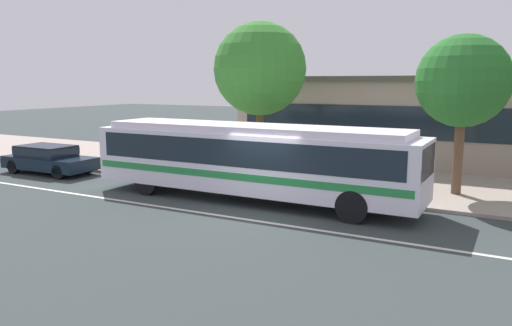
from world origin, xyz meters
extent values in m
plane|color=#343C3D|center=(0.00, 0.00, 0.00)|extent=(120.00, 120.00, 0.00)
cube|color=#A49389|center=(0.00, 6.83, 0.06)|extent=(60.00, 8.00, 0.12)
cube|color=silver|center=(0.00, -0.80, 0.00)|extent=(56.00, 0.16, 0.01)
cube|color=silver|center=(-1.10, 1.48, 1.43)|extent=(11.97, 2.53, 2.02)
cube|color=silver|center=(-1.10, 1.48, 2.56)|extent=(11.01, 2.23, 0.24)
cube|color=#19232D|center=(-1.10, 1.48, 1.84)|extent=(11.25, 2.56, 0.89)
cube|color=#23803D|center=(-1.10, 1.48, 1.07)|extent=(11.73, 2.56, 0.24)
cube|color=#19232D|center=(4.83, 1.45, 1.84)|extent=(0.13, 2.19, 0.97)
cylinder|color=black|center=(2.97, 2.56, 0.50)|extent=(1.00, 0.28, 1.00)
cylinder|color=black|center=(2.96, 0.36, 0.50)|extent=(1.00, 0.28, 1.00)
cylinder|color=black|center=(-4.92, 2.60, 0.50)|extent=(1.00, 0.28, 1.00)
cylinder|color=black|center=(-4.93, 0.39, 0.50)|extent=(1.00, 0.28, 1.00)
cube|color=black|center=(-11.72, 1.65, 0.52)|extent=(4.47, 1.89, 0.55)
cube|color=black|center=(-11.94, 1.65, 1.04)|extent=(2.51, 1.65, 0.50)
cube|color=#19232D|center=(-11.94, 1.65, 1.06)|extent=(2.56, 1.67, 0.32)
cylinder|color=black|center=(-10.26, 2.48, 0.32)|extent=(0.64, 0.23, 0.64)
cylinder|color=black|center=(-10.24, 0.86, 0.32)|extent=(0.64, 0.23, 0.64)
cylinder|color=black|center=(-13.19, 2.44, 0.32)|extent=(0.64, 0.23, 0.64)
cylinder|color=black|center=(-13.17, 0.82, 0.32)|extent=(0.64, 0.23, 0.64)
cylinder|color=#2B2450|center=(3.09, 4.81, 0.56)|extent=(0.14, 0.14, 0.87)
cylinder|color=#2B2450|center=(2.93, 4.76, 0.56)|extent=(0.14, 0.14, 0.87)
cylinder|color=#D43B3E|center=(3.01, 4.79, 1.29)|extent=(0.43, 0.43, 0.59)
sphere|color=#DBA191|center=(3.01, 4.79, 1.69)|extent=(0.21, 0.21, 0.21)
cylinder|color=#2E3339|center=(-3.12, 4.62, 0.55)|extent=(0.14, 0.14, 0.85)
cylinder|color=#2E3339|center=(-2.97, 4.68, 0.55)|extent=(0.14, 0.14, 0.85)
cylinder|color=#D6353E|center=(-3.04, 4.65, 1.25)|extent=(0.44, 0.44, 0.55)
sphere|color=tan|center=(-3.04, 4.65, 1.64)|extent=(0.22, 0.22, 0.22)
cylinder|color=gray|center=(3.22, 3.44, 1.27)|extent=(0.08, 0.08, 2.29)
cube|color=yellow|center=(3.22, 3.44, 2.21)|extent=(0.16, 0.43, 0.56)
cylinder|color=brown|center=(-3.15, 6.04, 1.71)|extent=(0.36, 0.36, 3.17)
sphere|color=#37822E|center=(-3.15, 6.04, 4.73)|extent=(4.10, 4.10, 4.10)
cylinder|color=brown|center=(5.26, 5.49, 1.58)|extent=(0.35, 0.35, 2.93)
sphere|color=#286F2A|center=(5.26, 5.49, 4.19)|extent=(3.28, 3.28, 3.28)
cube|color=#A59285|center=(1.14, 12.93, 2.10)|extent=(15.20, 6.43, 4.20)
cube|color=#19232D|center=(1.14, 9.69, 2.31)|extent=(13.98, 0.04, 1.51)
cube|color=#494C3B|center=(1.14, 12.93, 4.32)|extent=(15.60, 6.83, 0.24)
camera|label=1|loc=(7.20, -13.54, 4.15)|focal=34.68mm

